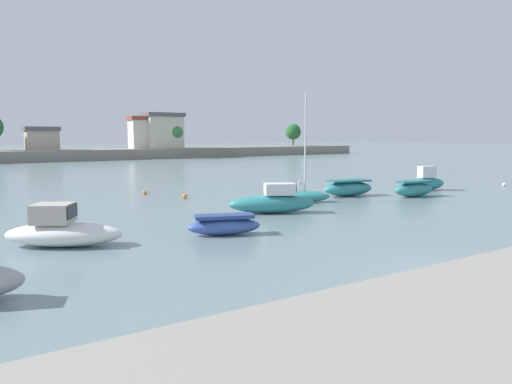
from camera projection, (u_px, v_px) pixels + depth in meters
The scene contains 14 objects.
ground_plane at pixel (468, 282), 14.35m from camera, with size 400.00×400.00×0.00m, color slate.
moored_boat_1 at pixel (62, 231), 18.91m from camera, with size 4.79×3.73×1.71m.
moored_boat_2 at pixel (224, 225), 21.07m from camera, with size 3.40×2.07×0.90m.
moored_boat_3 at pixel (273, 202), 26.88m from camera, with size 5.03×3.36×1.68m.
moored_boat_4 at pixel (302, 195), 31.21m from camera, with size 3.83×3.03×7.08m.
moored_boat_5 at pixel (348, 188), 34.25m from camera, with size 4.10×2.11×1.16m.
moored_boat_6 at pixel (414, 189), 33.82m from camera, with size 3.39×1.61×1.14m.
moored_boat_7 at pixel (426, 182), 37.67m from camera, with size 3.70×1.67×1.92m.
mooring_buoy_0 at pixel (67, 215), 25.12m from camera, with size 0.40×0.40×0.40m, color orange.
mooring_buoy_1 at pixel (300, 182), 42.43m from camera, with size 0.31×0.31×0.31m, color white.
mooring_buoy_2 at pixel (504, 184), 40.59m from camera, with size 0.32×0.32×0.32m, color white.
mooring_buoy_3 at pixel (185, 196), 32.92m from camera, with size 0.33×0.33×0.33m, color orange.
mooring_buoy_4 at pixel (145, 192), 35.09m from camera, with size 0.31×0.31×0.31m, color orange.
distant_shoreline at pixel (36, 150), 78.80m from camera, with size 129.02×10.57×8.33m.
Camera 1 is at (-12.89, -8.27, 4.44)m, focal length 33.44 mm.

